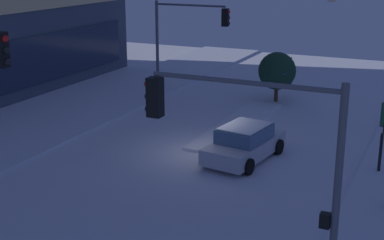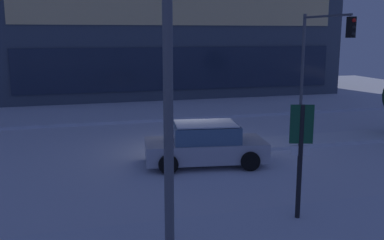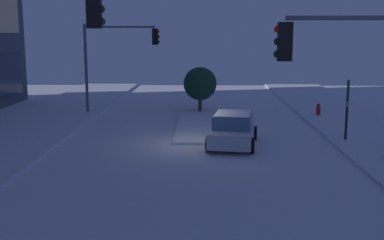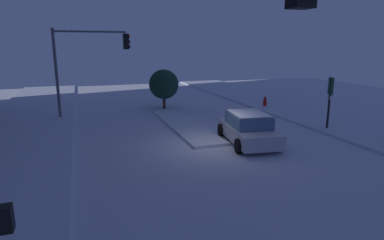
% 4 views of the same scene
% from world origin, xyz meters
% --- Properties ---
extents(ground, '(52.00, 52.00, 0.00)m').
position_xyz_m(ground, '(0.00, 0.00, 0.00)').
color(ground, silver).
extents(curb_strip_far, '(52.00, 5.20, 0.14)m').
position_xyz_m(curb_strip_far, '(0.00, 8.89, 0.07)').
color(curb_strip_far, silver).
rests_on(curb_strip_far, ground).
extents(median_strip, '(9.00, 1.80, 0.14)m').
position_xyz_m(median_strip, '(4.35, 0.18, 0.07)').
color(median_strip, silver).
rests_on(median_strip, ground).
extents(car_near, '(4.48, 2.54, 1.49)m').
position_xyz_m(car_near, '(0.01, -1.71, 0.71)').
color(car_near, '#B7B7C1').
rests_on(car_near, ground).
extents(traffic_light_corner_far_right, '(0.32, 4.78, 5.65)m').
position_xyz_m(traffic_light_corner_far_right, '(8.71, 5.13, 3.99)').
color(traffic_light_corner_far_right, '#565960').
rests_on(traffic_light_corner_far_right, ground).
extents(street_lamp_arched, '(0.56, 2.63, 7.41)m').
position_xyz_m(street_lamp_arched, '(-2.69, -7.03, 4.84)').
color(street_lamp_arched, '#565960').
rests_on(street_lamp_arched, ground).
extents(fire_hydrant, '(0.48, 0.26, 0.85)m').
position_xyz_m(fire_hydrant, '(7.73, -7.37, 0.41)').
color(fire_hydrant, red).
rests_on(fire_hydrant, ground).
extents(parking_info_sign, '(0.54, 0.22, 2.94)m').
position_xyz_m(parking_info_sign, '(0.70, -7.04, 1.89)').
color(parking_info_sign, black).
rests_on(parking_info_sign, ground).
extents(decorated_tree_median, '(2.18, 2.18, 2.90)m').
position_xyz_m(decorated_tree_median, '(9.91, -0.09, 1.80)').
color(decorated_tree_median, '#473323').
rests_on(decorated_tree_median, ground).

